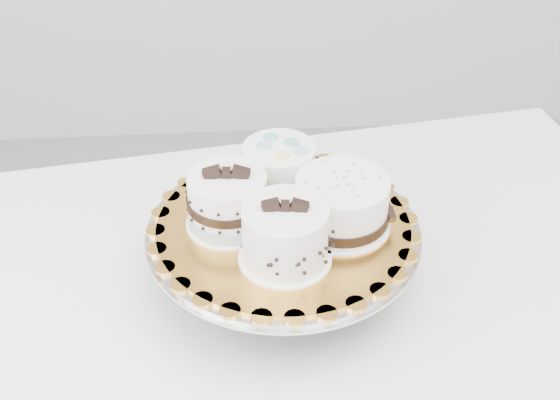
{
  "coord_description": "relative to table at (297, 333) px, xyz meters",
  "views": [
    {
      "loc": [
        -0.02,
        -0.58,
        1.43
      ],
      "look_at": [
        0.03,
        0.14,
        0.88
      ],
      "focal_mm": 45.0,
      "sensor_mm": 36.0,
      "label": 1
    }
  ],
  "objects": [
    {
      "name": "table",
      "position": [
        0.0,
        0.0,
        0.0
      ],
      "size": [
        1.26,
        0.93,
        0.75
      ],
      "rotation": [
        0.0,
        0.0,
        0.15
      ],
      "color": "white",
      "rests_on": "floor"
    },
    {
      "name": "cake_stand",
      "position": [
        -0.02,
        0.02,
        0.15
      ],
      "size": [
        0.36,
        0.36,
        0.1
      ],
      "color": "gray",
      "rests_on": "table"
    },
    {
      "name": "cake_board",
      "position": [
        -0.02,
        0.02,
        0.18
      ],
      "size": [
        0.33,
        0.33,
        0.0
      ],
      "primitive_type": "cylinder",
      "rotation": [
        0.0,
        0.0,
        0.01
      ],
      "color": "gold",
      "rests_on": "cake_stand"
    },
    {
      "name": "cake_swirl",
      "position": [
        -0.02,
        -0.04,
        0.22
      ],
      "size": [
        0.11,
        0.11,
        0.09
      ],
      "rotation": [
        0.0,
        0.0,
        -0.1
      ],
      "color": "white",
      "rests_on": "cake_board"
    },
    {
      "name": "cake_banded",
      "position": [
        -0.09,
        0.03,
        0.22
      ],
      "size": [
        0.11,
        0.11,
        0.09
      ],
      "rotation": [
        0.0,
        0.0,
        -0.07
      ],
      "color": "white",
      "rests_on": "cake_board"
    },
    {
      "name": "cake_dots",
      "position": [
        -0.02,
        0.09,
        0.22
      ],
      "size": [
        0.12,
        0.12,
        0.07
      ],
      "rotation": [
        0.0,
        0.0,
        0.08
      ],
      "color": "white",
      "rests_on": "cake_board"
    },
    {
      "name": "cake_ribbon",
      "position": [
        0.06,
        0.02,
        0.22
      ],
      "size": [
        0.14,
        0.13,
        0.07
      ],
      "rotation": [
        0.0,
        0.0,
        0.13
      ],
      "color": "white",
      "rests_on": "cake_board"
    }
  ]
}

